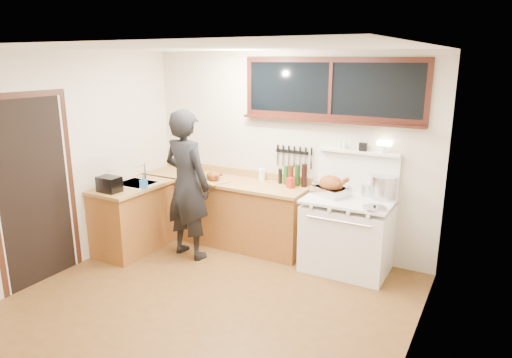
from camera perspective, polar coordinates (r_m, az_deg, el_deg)
The scene contains 20 objects.
ground_plane at distance 5.08m, azimuth -5.31°, elevation -14.89°, with size 4.00×3.50×0.02m, color #563616.
room_shell at distance 4.50m, azimuth -5.81°, elevation 3.81°, with size 4.10×3.60×2.65m.
counter_back at distance 6.40m, azimuth -4.08°, elevation -3.87°, with size 2.44×0.64×1.00m.
counter_left at distance 6.33m, azimuth -15.07°, elevation -4.61°, with size 0.64×1.09×0.90m.
sink_unit at distance 6.25m, azimuth -14.70°, elevation -1.03°, with size 0.50×0.45×0.37m.
vintage_stove at distance 5.64m, azimuth 11.35°, elevation -6.64°, with size 1.02×0.74×1.58m.
back_window at distance 5.70m, azimuth 9.25°, elevation 10.22°, with size 2.32×0.13×0.77m.
left_doorway at distance 5.64m, azimuth -25.90°, elevation -1.25°, with size 0.02×1.04×2.17m.
knife_strip at distance 5.99m, azimuth 4.67°, elevation 3.28°, with size 0.52×0.03×0.28m.
man at distance 5.83m, azimuth -8.62°, elevation -0.72°, with size 0.76×0.55×1.91m.
soap_bottle at distance 5.96m, azimuth -13.88°, elevation -0.34°, with size 0.10×0.10×0.18m.
toaster at distance 5.93m, azimuth -17.87°, elevation -0.63°, with size 0.28×0.20×0.19m.
cutting_board at distance 6.15m, azimuth -5.38°, elevation 0.17°, with size 0.49×0.43×0.14m.
roast_turkey at distance 5.58m, azimuth 9.38°, elevation -1.00°, with size 0.50×0.44×0.24m.
stockpot at distance 5.56m, azimuth 15.60°, elevation -1.01°, with size 0.32×0.32×0.28m.
saucepan at distance 5.68m, azimuth 13.88°, elevation -1.32°, with size 0.21×0.31×0.13m.
pot_lid at distance 5.19m, azimuth 14.59°, elevation -3.52°, with size 0.35×0.35×0.04m.
coffee_tin at distance 5.84m, azimuth 4.34°, elevation -0.47°, with size 0.11×0.10×0.13m.
pitcher at distance 6.16m, azimuth 0.75°, elevation 0.53°, with size 0.10×0.10×0.17m.
bottle_cluster at distance 5.94m, azimuth 4.79°, elevation 0.45°, with size 0.41×0.07×0.30m.
Camera 1 is at (2.52, -3.63, 2.51)m, focal length 32.00 mm.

